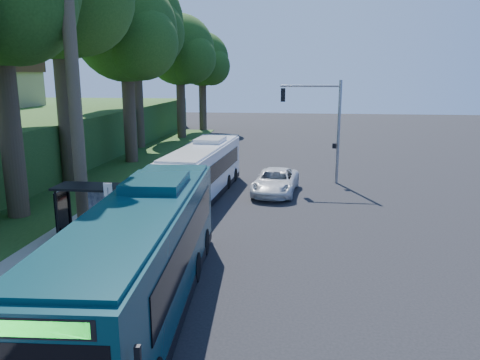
# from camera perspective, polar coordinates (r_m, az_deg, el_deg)

# --- Properties ---
(ground) EXTENTS (140.00, 140.00, 0.00)m
(ground) POSITION_cam_1_polar(r_m,az_deg,el_deg) (23.41, 1.81, -5.55)
(ground) COLOR black
(ground) RESTS_ON ground
(sidewalk) EXTENTS (4.50, 70.00, 0.12)m
(sidewalk) POSITION_cam_1_polar(r_m,az_deg,el_deg) (25.06, -15.11, -4.62)
(sidewalk) COLOR gray
(sidewalk) RESTS_ON ground
(red_curb) EXTENTS (0.25, 30.00, 0.13)m
(red_curb) POSITION_cam_1_polar(r_m,az_deg,el_deg) (20.73, -13.24, -8.17)
(red_curb) COLOR maroon
(red_curb) RESTS_ON ground
(grass_verge) EXTENTS (8.00, 70.00, 0.06)m
(grass_verge) POSITION_cam_1_polar(r_m,az_deg,el_deg) (31.81, -21.36, -1.45)
(grass_verge) COLOR #234719
(grass_verge) RESTS_ON ground
(bus_shelter) EXTENTS (3.20, 1.51, 2.55)m
(bus_shelter) POSITION_cam_1_polar(r_m,az_deg,el_deg) (22.05, -17.99, -2.44)
(bus_shelter) COLOR black
(bus_shelter) RESTS_ON ground
(stop_sign_pole) EXTENTS (0.35, 0.06, 3.17)m
(stop_sign_pole) POSITION_cam_1_polar(r_m,az_deg,el_deg) (19.36, -15.66, -3.51)
(stop_sign_pole) COLOR gray
(stop_sign_pole) RESTS_ON ground
(traffic_signal_pole) EXTENTS (4.10, 0.30, 7.00)m
(traffic_signal_pole) POSITION_cam_1_polar(r_m,az_deg,el_deg) (32.34, 10.18, 7.35)
(traffic_signal_pole) COLOR gray
(traffic_signal_pole) RESTS_ON ground
(tree_2) EXTENTS (8.82, 8.40, 15.12)m
(tree_2) POSITION_cam_1_polar(r_m,az_deg,el_deg) (40.66, -13.66, 16.81)
(tree_2) COLOR #382B1E
(tree_2) RESTS_ON ground
(tree_3) EXTENTS (10.08, 9.60, 17.28)m
(tree_3) POSITION_cam_1_polar(r_m,az_deg,el_deg) (48.97, -12.67, 17.87)
(tree_3) COLOR #382B1E
(tree_3) RESTS_ON ground
(tree_4) EXTENTS (8.40, 8.00, 14.14)m
(tree_4) POSITION_cam_1_polar(r_m,az_deg,el_deg) (55.79, -7.27, 15.08)
(tree_4) COLOR #382B1E
(tree_4) RESTS_ON ground
(tree_5) EXTENTS (7.35, 7.00, 12.86)m
(tree_5) POSITION_cam_1_polar(r_m,az_deg,el_deg) (63.36, -4.57, 14.15)
(tree_5) COLOR #382B1E
(tree_5) RESTS_ON ground
(white_bus) EXTENTS (3.19, 11.40, 3.36)m
(white_bus) POSITION_cam_1_polar(r_m,az_deg,el_deg) (28.93, -4.47, 1.32)
(white_bus) COLOR silver
(white_bus) RESTS_ON ground
(teal_bus) EXTENTS (3.60, 13.17, 3.88)m
(teal_bus) POSITION_cam_1_polar(r_m,az_deg,el_deg) (15.01, -11.73, -8.81)
(teal_bus) COLOR #0A2F38
(teal_bus) RESTS_ON ground
(pickup) EXTENTS (3.08, 5.70, 1.52)m
(pickup) POSITION_cam_1_polar(r_m,az_deg,el_deg) (29.53, 4.34, -0.18)
(pickup) COLOR silver
(pickup) RESTS_ON ground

